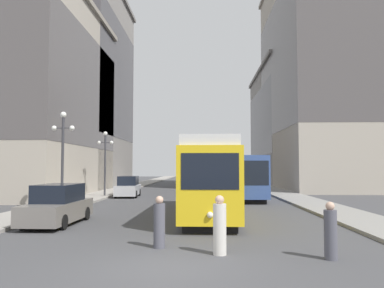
% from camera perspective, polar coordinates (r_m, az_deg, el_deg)
% --- Properties ---
extents(ground_plane, '(200.00, 200.00, 0.00)m').
position_cam_1_polar(ground_plane, '(10.50, -3.59, -17.74)').
color(ground_plane, '#424244').
extents(sidewalk_left, '(2.92, 120.00, 0.15)m').
position_cam_1_polar(sidewalk_left, '(51.07, -8.96, -6.22)').
color(sidewalk_left, gray).
rests_on(sidewalk_left, ground).
extents(sidewalk_right, '(2.92, 120.00, 0.15)m').
position_cam_1_polar(sidewalk_right, '(50.76, 10.36, -6.22)').
color(sidewalk_right, gray).
rests_on(sidewalk_right, ground).
extents(streetcar, '(2.83, 13.18, 3.89)m').
position_cam_1_polar(streetcar, '(21.36, 2.64, -4.76)').
color(streetcar, black).
rests_on(streetcar, ground).
extents(transit_bus, '(2.85, 12.96, 3.45)m').
position_cam_1_polar(transit_bus, '(33.73, 7.23, -4.51)').
color(transit_bus, black).
rests_on(transit_bus, ground).
extents(parked_car_left_near, '(1.93, 4.93, 1.82)m').
position_cam_1_polar(parked_car_left_near, '(19.00, -19.04, -8.53)').
color(parked_car_left_near, black).
rests_on(parked_car_left_near, ground).
extents(parked_car_left_mid, '(2.07, 4.53, 1.82)m').
position_cam_1_polar(parked_car_left_mid, '(34.91, -9.34, -6.26)').
color(parked_car_left_mid, black).
rests_on(parked_car_left_mid, ground).
extents(pedestrian_crossing_near, '(0.37, 0.37, 1.67)m').
position_cam_1_polar(pedestrian_crossing_near, '(12.87, -4.81, -11.54)').
color(pedestrian_crossing_near, '#4C4C56').
rests_on(pedestrian_crossing_near, ground).
extents(pedestrian_crossing_far, '(0.36, 0.36, 1.62)m').
position_cam_1_polar(pedestrian_crossing_far, '(11.92, 19.63, -12.12)').
color(pedestrian_crossing_far, '#4C4C56').
rests_on(pedestrian_crossing_far, ground).
extents(pedestrian_on_sidewalk, '(0.39, 0.39, 1.76)m').
position_cam_1_polar(pedestrian_on_sidewalk, '(11.87, 4.08, -12.02)').
color(pedestrian_on_sidewalk, beige).
rests_on(pedestrian_on_sidewalk, ground).
extents(lamp_post_left_near, '(1.41, 0.36, 5.84)m').
position_cam_1_polar(lamp_post_left_near, '(24.90, -18.40, -0.12)').
color(lamp_post_left_near, '#333338').
rests_on(lamp_post_left_near, sidewalk_left).
extents(lamp_post_left_far, '(1.41, 0.36, 5.57)m').
position_cam_1_polar(lamp_post_left_far, '(34.63, -12.60, -1.36)').
color(lamp_post_left_far, '#333338').
rests_on(lamp_post_left_far, sidewalk_left).
extents(building_left_corner, '(12.40, 19.91, 25.72)m').
position_cam_1_polar(building_left_corner, '(53.37, -16.82, 8.23)').
color(building_left_corner, gray).
rests_on(building_left_corner, ground).
extents(building_left_midblock, '(11.51, 20.43, 18.52)m').
position_cam_1_polar(building_left_midblock, '(40.55, -22.23, 6.65)').
color(building_left_midblock, '#A89E8E').
rests_on(building_left_midblock, ground).
extents(building_right_corner, '(14.63, 23.61, 18.29)m').
position_cam_1_polar(building_right_corner, '(65.33, 15.95, 2.67)').
color(building_right_corner, gray).
rests_on(building_right_corner, ground).
extents(building_right_midblock, '(13.43, 23.69, 28.05)m').
position_cam_1_polar(building_right_midblock, '(52.43, 19.10, 9.83)').
color(building_right_midblock, '#A89E8E').
rests_on(building_right_midblock, ground).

